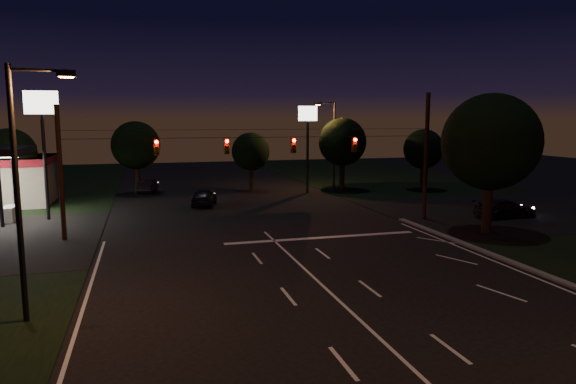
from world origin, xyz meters
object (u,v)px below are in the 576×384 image
object	(u,v)px
tree_right_near	(489,143)
car_oncoming_a	(204,197)
car_oncoming_b	(147,185)
utility_pole_right	(424,219)
car_cross	(505,209)

from	to	relation	value
tree_right_near	car_oncoming_a	xyz separation A→B (m)	(-16.11, 15.05, -4.94)
car_oncoming_a	car_oncoming_b	bearing A→B (deg)	-50.46
utility_pole_right	car_oncoming_b	xyz separation A→B (m)	(-19.06, 19.85, 0.66)
car_oncoming_a	car_cross	xyz separation A→B (m)	(20.62, -11.25, -0.06)
car_oncoming_a	car_oncoming_b	size ratio (longest dim) A/B	1.08
utility_pole_right	tree_right_near	bearing A→B (deg)	-72.47
tree_right_near	utility_pole_right	bearing A→B (deg)	107.53
car_cross	car_oncoming_b	bearing A→B (deg)	47.81
utility_pole_right	car_oncoming_a	bearing A→B (deg)	144.97
car_cross	tree_right_near	bearing A→B (deg)	127.64
tree_right_near	car_oncoming_b	xyz separation A→B (m)	(-20.58, 24.68, -5.02)
tree_right_near	car_oncoming_a	bearing A→B (deg)	136.94
car_oncoming_b	car_cross	distance (m)	32.65
car_oncoming_b	car_oncoming_a	bearing A→B (deg)	126.23
car_oncoming_b	utility_pole_right	bearing A→B (deg)	145.13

